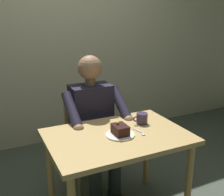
% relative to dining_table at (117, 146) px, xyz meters
% --- Properties ---
extents(cafe_rear_panel, '(6.40, 0.12, 3.00)m').
position_rel_dining_table_xyz_m(cafe_rear_panel, '(0.00, -1.65, 0.87)').
color(cafe_rear_panel, beige).
rests_on(cafe_rear_panel, ground).
extents(dining_table, '(1.02, 0.70, 0.72)m').
position_rel_dining_table_xyz_m(dining_table, '(0.00, 0.00, 0.00)').
color(dining_table, tan).
rests_on(dining_table, ground).
extents(chair, '(0.42, 0.42, 0.88)m').
position_rel_dining_table_xyz_m(chair, '(0.00, -0.63, -0.15)').
color(chair, tan).
rests_on(chair, ground).
extents(seated_person, '(0.53, 0.58, 1.23)m').
position_rel_dining_table_xyz_m(seated_person, '(0.00, -0.46, 0.01)').
color(seated_person, '#201D30').
rests_on(seated_person, ground).
extents(dessert_plate, '(0.21, 0.21, 0.01)m').
position_rel_dining_table_xyz_m(dessert_plate, '(-0.01, 0.02, 0.10)').
color(dessert_plate, white).
rests_on(dessert_plate, dining_table).
extents(cake_slice, '(0.10, 0.13, 0.09)m').
position_rel_dining_table_xyz_m(cake_slice, '(-0.01, 0.02, 0.14)').
color(cake_slice, '#351911').
rests_on(cake_slice, dessert_plate).
extents(coffee_cup, '(0.12, 0.09, 0.09)m').
position_rel_dining_table_xyz_m(coffee_cup, '(-0.27, -0.10, 0.14)').
color(coffee_cup, '#3B2E4B').
rests_on(coffee_cup, dining_table).
extents(dessert_spoon, '(0.04, 0.14, 0.01)m').
position_rel_dining_table_xyz_m(dessert_spoon, '(-0.17, 0.05, 0.10)').
color(dessert_spoon, silver).
rests_on(dessert_spoon, dining_table).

